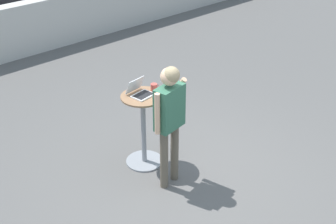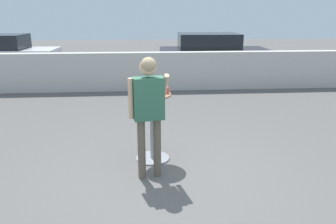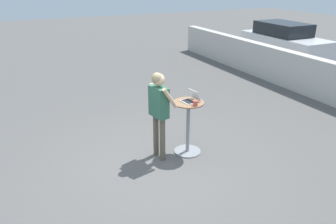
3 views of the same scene
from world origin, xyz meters
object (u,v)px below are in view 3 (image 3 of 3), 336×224
object	(u,v)px
cafe_table	(188,126)
standing_person	(159,105)
parked_car_further_down	(284,41)
coffee_mug	(195,103)
laptop	(191,99)

from	to	relation	value
cafe_table	standing_person	world-z (taller)	standing_person
cafe_table	parked_car_further_down	size ratio (longest dim) A/B	0.27
cafe_table	coffee_mug	size ratio (longest dim) A/B	8.47
cafe_table	coffee_mug	world-z (taller)	coffee_mug
laptop	standing_person	distance (m)	0.65
cafe_table	parked_car_further_down	world-z (taller)	parked_car_further_down
cafe_table	standing_person	xyz separation A→B (m)	(-0.06, -0.60, 0.53)
standing_person	parked_car_further_down	world-z (taller)	standing_person
cafe_table	coffee_mug	distance (m)	0.60
laptop	coffee_mug	xyz separation A→B (m)	(0.23, -0.03, -0.00)
laptop	standing_person	xyz separation A→B (m)	(-0.05, -0.65, -0.03)
standing_person	parked_car_further_down	xyz separation A→B (m)	(-5.31, 8.23, -0.33)
cafe_table	parked_car_further_down	xyz separation A→B (m)	(-5.37, 7.62, 0.19)
parked_car_further_down	cafe_table	bearing A→B (deg)	-54.86
laptop	parked_car_further_down	bearing A→B (deg)	125.26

